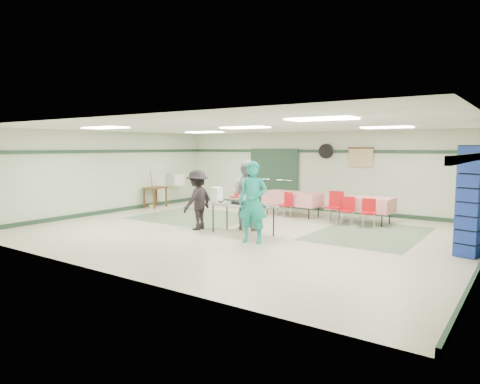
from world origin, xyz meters
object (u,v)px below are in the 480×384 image
Objects in this scene: dining_table_a at (360,203)px; dining_table_b at (292,198)px; chair_c at (369,210)px; broom at (153,189)px; crate_stack_red at (474,210)px; chair_loose_a at (253,195)px; printer_table at (155,190)px; office_printer at (176,179)px; volunteer_grey at (247,195)px; chair_b at (335,204)px; serving_table at (243,206)px; chair_d at (286,203)px; chair_loose_b at (238,194)px; crate_stack_blue_a at (474,217)px; chair_a at (348,208)px; volunteer_teal at (253,202)px; crate_stack_blue_b at (470,201)px; volunteer_dark at (198,200)px.

dining_table_a and dining_table_b have the same top height.
broom is (-7.72, -0.63, 0.19)m from chair_c.
dining_table_b is 5.61m from crate_stack_red.
chair_loose_a is at bearing 162.38° from crate_stack_red.
office_printer is (-0.00, 1.09, 0.32)m from printer_table.
dining_table_a is (2.16, 2.68, -0.35)m from volunteer_grey.
volunteer_grey reaches higher than chair_b.
printer_table is at bearing -77.05° from office_printer.
serving_table is 2.19× the size of chair_loose_a.
volunteer_grey is at bearing -127.83° from chair_b.
chair_b is at bearing 159.15° from chair_c.
chair_loose_b is (-2.39, 0.86, 0.03)m from chair_d.
chair_loose_a is at bearing 18.92° from printer_table.
dining_table_a is 2.03× the size of chair_b.
crate_stack_blue_a is 10.32m from printer_table.
broom reaches higher than office_printer.
chair_b is 1.16× the size of chair_loose_a.
volunteer_grey is 1.96× the size of printer_table.
broom reaches higher than chair_a.
chair_loose_b is (-0.47, -0.20, 0.03)m from chair_loose_a.
volunteer_teal is 1.65m from volunteer_grey.
office_printer is at bearing 170.11° from crate_stack_blue_a.
volunteer_grey is 2.28× the size of chair_d.
serving_table is at bearing -58.39° from chair_loose_b.
chair_d is 5.39m from crate_stack_blue_a.
chair_d is 5.11m from printer_table.
chair_a is 1.49× the size of office_printer.
chair_d reaches higher than chair_a.
crate_stack_blue_b is (5.27, 0.12, 0.19)m from volunteer_grey.
chair_a is 3.52m from crate_stack_blue_a.
chair_a is at bearing 24.08° from chair_d.
office_printer is at bearing 156.45° from chair_c.
volunteer_grey is 2.31× the size of chair_a.
crate_stack_blue_a is at bearing -45.55° from chair_c.
crate_stack_red is at bearing -19.04° from chair_b.
crate_stack_red is at bearing -21.81° from chair_loose_a.
volunteer_teal is 2.34× the size of chair_a.
volunteer_teal reaches higher than chair_d.
volunteer_teal is at bearing -22.04° from broom.
chair_loose_b is (-2.68, 3.63, -0.19)m from serving_table.
chair_loose_b is at bearing 160.16° from chair_a.
crate_stack_blue_b is (3.11, -2.55, 0.54)m from dining_table_a.
volunteer_teal is at bearing -114.71° from chair_a.
chair_b is at bearing -3.34° from printer_table.
chair_d reaches higher than dining_table_a.
chair_loose_a is (-1.83, 0.48, -0.08)m from dining_table_b.
office_printer is at bearing -176.09° from dining_table_a.
crate_stack_blue_a is at bearing 11.18° from volunteer_teal.
volunteer_dark is at bearing -161.14° from chair_c.
volunteer_teal reaches higher than chair_loose_a.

